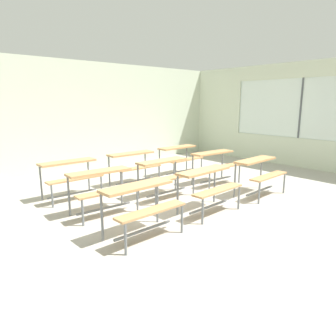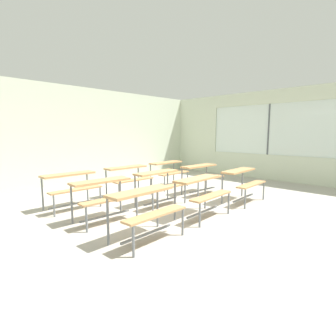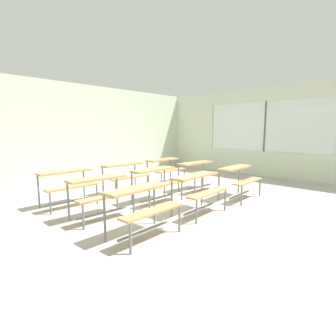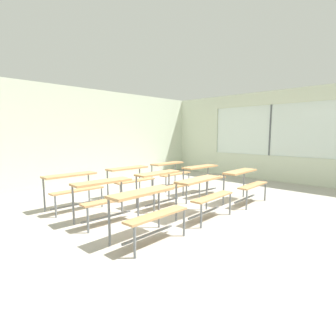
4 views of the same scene
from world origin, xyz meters
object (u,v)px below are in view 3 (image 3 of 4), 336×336
at_px(desk_bench_r2c0, 67,180).
at_px(desk_bench_r0c0, 143,200).
at_px(desk_bench_r1c0, 101,188).
at_px(desk_bench_r0c2, 239,175).
at_px(desk_bench_r2c2, 166,165).
at_px(desk_bench_r0c1, 199,185).
at_px(desk_bench_r1c1, 157,177).
at_px(desk_bench_r1c2, 199,169).
at_px(desk_bench_r2c1, 125,171).

bearing_deg(desk_bench_r2c0, desk_bench_r0c0, -89.46).
height_order(desk_bench_r0c0, desk_bench_r1c0, same).
height_order(desk_bench_r0c2, desk_bench_r2c0, same).
distance_m(desk_bench_r2c0, desk_bench_r2c2, 2.99).
relative_size(desk_bench_r0c2, desk_bench_r2c0, 1.03).
bearing_deg(desk_bench_r0c1, desk_bench_r1c1, 86.72).
distance_m(desk_bench_r0c0, desk_bench_r0c2, 2.99).
relative_size(desk_bench_r1c0, desk_bench_r2c2, 1.01).
height_order(desk_bench_r0c2, desk_bench_r1c2, same).
height_order(desk_bench_r0c0, desk_bench_r2c0, same).
relative_size(desk_bench_r0c2, desk_bench_r1c2, 1.00).
height_order(desk_bench_r1c1, desk_bench_r2c2, same).
bearing_deg(desk_bench_r2c1, desk_bench_r0c2, -56.30).
bearing_deg(desk_bench_r2c1, desk_bench_r2c0, -178.07).
relative_size(desk_bench_r0c1, desk_bench_r2c2, 1.01).
relative_size(desk_bench_r1c1, desk_bench_r2c2, 0.99).
height_order(desk_bench_r0c1, desk_bench_r1c2, same).
bearing_deg(desk_bench_r0c2, desk_bench_r2c0, 139.61).
bearing_deg(desk_bench_r2c1, desk_bench_r0c0, -121.05).
bearing_deg(desk_bench_r0c2, desk_bench_r1c1, 139.61).
xyz_separation_m(desk_bench_r0c2, desk_bench_r2c1, (-1.49, 2.34, 0.00)).
bearing_deg(desk_bench_r0c0, desk_bench_r2c2, 36.98).
xyz_separation_m(desk_bench_r0c2, desk_bench_r1c0, (-2.95, 1.14, 0.00)).
xyz_separation_m(desk_bench_r0c0, desk_bench_r1c0, (0.03, 1.18, 0.00)).
height_order(desk_bench_r1c0, desk_bench_r2c2, same).
xyz_separation_m(desk_bench_r0c0, desk_bench_r0c2, (2.99, 0.04, 0.00)).
bearing_deg(desk_bench_r0c1, desk_bench_r0c2, -3.72).
bearing_deg(desk_bench_r1c1, desk_bench_r2c1, 88.06).
xyz_separation_m(desk_bench_r2c0, desk_bench_r2c2, (2.99, 0.04, 0.00)).
bearing_deg(desk_bench_r0c1, desk_bench_r0c0, 179.48).
distance_m(desk_bench_r0c2, desk_bench_r2c2, 2.36).
height_order(desk_bench_r1c1, desk_bench_r2c0, same).
relative_size(desk_bench_r0c1, desk_bench_r1c2, 1.00).
distance_m(desk_bench_r0c1, desk_bench_r2c0, 2.73).
bearing_deg(desk_bench_r2c2, desk_bench_r0c0, -142.63).
bearing_deg(desk_bench_r0c2, desk_bench_r2c2, 87.62).
height_order(desk_bench_r1c0, desk_bench_r2c0, same).
bearing_deg(desk_bench_r1c2, desk_bench_r1c1, -176.48).
bearing_deg(desk_bench_r1c1, desk_bench_r1c0, -179.08).
xyz_separation_m(desk_bench_r1c1, desk_bench_r2c2, (1.50, 1.19, 0.00)).
bearing_deg(desk_bench_r0c2, desk_bench_r0c0, 177.91).
height_order(desk_bench_r0c0, desk_bench_r1c1, same).
height_order(desk_bench_r0c0, desk_bench_r1c2, same).
distance_m(desk_bench_r0c1, desk_bench_r2c2, 2.78).
distance_m(desk_bench_r0c0, desk_bench_r2c2, 3.81).
distance_m(desk_bench_r1c0, desk_bench_r2c2, 3.18).
xyz_separation_m(desk_bench_r0c1, desk_bench_r2c1, (0.04, 2.31, 0.00)).
distance_m(desk_bench_r0c1, desk_bench_r2c1, 2.31).
bearing_deg(desk_bench_r2c0, desk_bench_r2c1, 0.78).
bearing_deg(desk_bench_r1c1, desk_bench_r0c1, -90.81).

